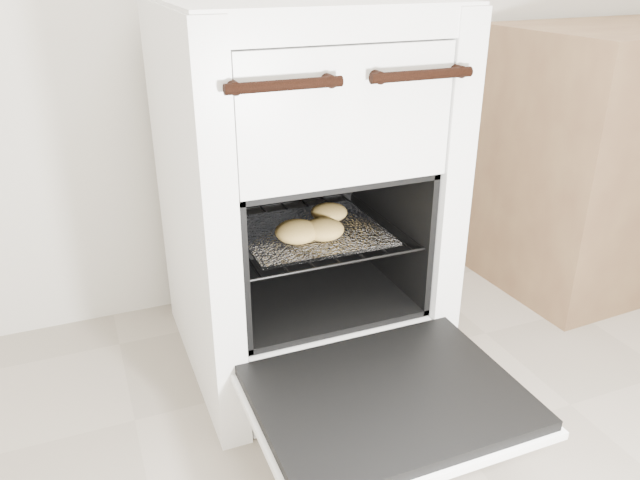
{
  "coord_description": "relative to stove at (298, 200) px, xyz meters",
  "views": [
    {
      "loc": [
        -0.7,
        -0.21,
        1.0
      ],
      "look_at": [
        -0.2,
        1.02,
        0.4
      ],
      "focal_mm": 35.0,
      "sensor_mm": 36.0,
      "label": 1
    }
  ],
  "objects": [
    {
      "name": "stove",
      "position": [
        0.0,
        0.0,
        0.0
      ],
      "size": [
        0.6,
        0.67,
        0.92
      ],
      "color": "white",
      "rests_on": "ground"
    },
    {
      "name": "oven_door",
      "position": [
        -0.0,
        -0.5,
        -0.25
      ],
      "size": [
        0.54,
        0.42,
        0.04
      ],
      "color": "black",
      "rests_on": "stove"
    },
    {
      "name": "oven_rack",
      "position": [
        -0.0,
        -0.07,
        -0.06
      ],
      "size": [
        0.44,
        0.42,
        0.01
      ],
      "color": "black",
      "rests_on": "stove"
    },
    {
      "name": "foil_sheet",
      "position": [
        -0.0,
        -0.09,
        -0.05
      ],
      "size": [
        0.34,
        0.3,
        0.01
      ],
      "primitive_type": "cube",
      "color": "white",
      "rests_on": "oven_rack"
    },
    {
      "name": "baked_rolls",
      "position": [
        -0.0,
        -0.11,
        -0.02
      ],
      "size": [
        0.24,
        0.23,
        0.05
      ],
      "color": "tan",
      "rests_on": "foil_sheet"
    },
    {
      "name": "counter",
      "position": [
        1.15,
        0.08,
        -0.04
      ],
      "size": [
        0.84,
        0.58,
        0.82
      ],
      "primitive_type": "cube",
      "rotation": [
        0.0,
        0.0,
        0.05
      ],
      "color": "brown",
      "rests_on": "ground"
    }
  ]
}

